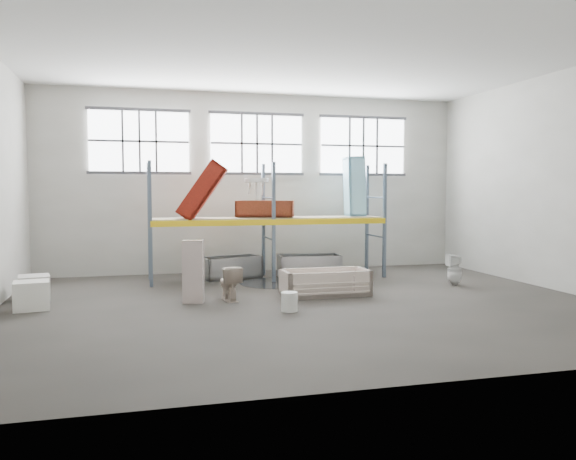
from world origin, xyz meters
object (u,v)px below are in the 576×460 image
object	(u,v)px
toilet_beige	(229,283)
steel_tub_right	(309,266)
rust_tub_flat	(265,209)
carton_near	(31,295)
toilet_white	(455,269)
blue_tub_upright	(354,187)
bathtub_beige	(325,282)
steel_tub_left	(231,267)
bucket	(289,302)
cistern_tall	(193,272)

from	to	relation	value
toilet_beige	steel_tub_right	bearing A→B (deg)	-140.33
rust_tub_flat	carton_near	distance (m)	6.11
toilet_white	blue_tub_upright	xyz separation A→B (m)	(-1.66, 2.43, 2.01)
bathtub_beige	carton_near	size ratio (longest dim) A/B	2.93
bathtub_beige	toilet_beige	bearing A→B (deg)	-178.43
steel_tub_left	bucket	world-z (taller)	steel_tub_left
toilet_white	steel_tub_left	xyz separation A→B (m)	(-5.06, 2.53, -0.10)
bathtub_beige	rust_tub_flat	world-z (taller)	rust_tub_flat
bathtub_beige	steel_tub_left	world-z (taller)	steel_tub_left
bucket	blue_tub_upright	bearing A→B (deg)	55.37
bathtub_beige	blue_tub_upright	xyz separation A→B (m)	(1.79, 2.88, 2.12)
steel_tub_left	bathtub_beige	bearing A→B (deg)	-61.67
steel_tub_left	bucket	xyz separation A→B (m)	(0.41, -4.43, -0.10)
steel_tub_right	cistern_tall	bearing A→B (deg)	-140.63
bathtub_beige	blue_tub_upright	distance (m)	4.00
bucket	carton_near	xyz separation A→B (m)	(-4.77, 1.42, 0.09)
toilet_beige	bucket	distance (m)	1.68
rust_tub_flat	blue_tub_upright	distance (m)	2.60
blue_tub_upright	steel_tub_left	bearing A→B (deg)	178.22
carton_near	bucket	bearing A→B (deg)	-16.54
cistern_tall	bucket	xyz separation A→B (m)	(1.68, -1.31, -0.46)
steel_tub_left	cistern_tall	bearing A→B (deg)	-112.19
blue_tub_upright	rust_tub_flat	bearing A→B (deg)	-176.42
bucket	toilet_beige	bearing A→B (deg)	123.99
rust_tub_flat	carton_near	bearing A→B (deg)	-152.23
cistern_tall	steel_tub_right	world-z (taller)	cistern_tall
steel_tub_right	rust_tub_flat	distance (m)	1.92
cistern_tall	toilet_white	size ratio (longest dim) A/B	1.68
bathtub_beige	cistern_tall	xyz separation A→B (m)	(-2.88, -0.14, 0.36)
steel_tub_left	bucket	bearing A→B (deg)	-84.72
bathtub_beige	bucket	xyz separation A→B (m)	(-1.20, -1.45, -0.09)
toilet_white	bathtub_beige	bearing A→B (deg)	-75.67
toilet_beige	carton_near	distance (m)	3.84
steel_tub_right	blue_tub_upright	xyz separation A→B (m)	(1.38, 0.31, 2.10)
cistern_tall	steel_tub_left	bearing A→B (deg)	82.82
toilet_white	steel_tub_right	xyz separation A→B (m)	(-3.04, 2.11, -0.09)
toilet_beige	steel_tub_left	size ratio (longest dim) A/B	0.47
blue_tub_upright	bucket	distance (m)	5.71
steel_tub_left	blue_tub_upright	distance (m)	4.00
cistern_tall	steel_tub_left	distance (m)	3.39
bathtub_beige	bucket	world-z (taller)	bathtub_beige
toilet_beige	carton_near	size ratio (longest dim) A/B	1.14
blue_tub_upright	carton_near	distance (m)	8.56
bathtub_beige	blue_tub_upright	bearing A→B (deg)	57.96
toilet_beige	rust_tub_flat	bearing A→B (deg)	-122.77
steel_tub_right	bucket	xyz separation A→B (m)	(-1.61, -4.01, -0.11)
cistern_tall	rust_tub_flat	bearing A→B (deg)	68.21
rust_tub_flat	bucket	distance (m)	4.50
rust_tub_flat	toilet_white	bearing A→B (deg)	-28.38
bathtub_beige	steel_tub_left	distance (m)	3.39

